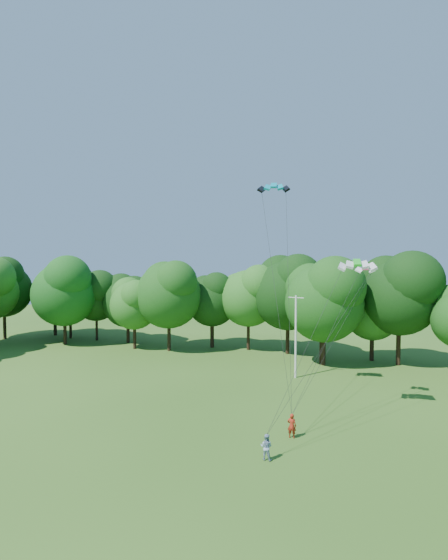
% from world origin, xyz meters
% --- Properties ---
extents(ground, '(160.00, 160.00, 0.00)m').
position_xyz_m(ground, '(0.00, 0.00, 0.00)').
color(ground, '#2C5316').
rests_on(ground, ground).
extents(utility_pole, '(1.69, 0.43, 8.57)m').
position_xyz_m(utility_pole, '(0.96, 27.42, 4.40)').
color(utility_pole, silver).
rests_on(utility_pole, ground).
extents(kite_flyer_left, '(0.63, 0.41, 1.70)m').
position_xyz_m(kite_flyer_left, '(3.80, 12.28, 0.85)').
color(kite_flyer_left, '#A62615').
rests_on(kite_flyer_left, ground).
extents(kite_flyer_right, '(0.82, 0.66, 1.61)m').
position_xyz_m(kite_flyer_right, '(3.03, 8.47, 0.80)').
color(kite_flyer_right, '#8AA2C0').
rests_on(kite_flyer_right, ground).
extents(kite_teal, '(2.78, 1.66, 0.64)m').
position_xyz_m(kite_teal, '(0.46, 19.93, 18.66)').
color(kite_teal, '#0590A8').
rests_on(kite_teal, ground).
extents(kite_green, '(2.89, 1.64, 0.59)m').
position_xyz_m(kite_green, '(7.60, 17.74, 12.07)').
color(kite_green, '#1ECA22').
rests_on(kite_green, ground).
extents(kite_pink, '(1.64, 0.90, 0.37)m').
position_xyz_m(kite_pink, '(8.07, 20.79, 11.62)').
color(kite_pink, '#FF468C').
rests_on(kite_pink, ground).
extents(tree_back_west, '(9.97, 9.97, 14.50)m').
position_xyz_m(tree_back_west, '(-33.61, 33.02, 9.05)').
color(tree_back_west, black).
rests_on(tree_back_west, ground).
extents(tree_back_center, '(8.03, 8.03, 11.69)m').
position_xyz_m(tree_back_center, '(2.55, 34.50, 7.30)').
color(tree_back_center, black).
rests_on(tree_back_center, ground).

